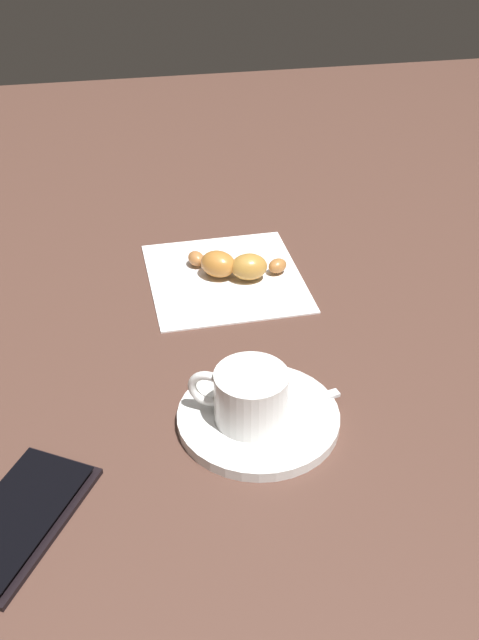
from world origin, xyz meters
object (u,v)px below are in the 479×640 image
Objects in this scene: napkin at (225,277)px; croissant at (234,265)px; sugar_packet at (247,381)px; saucer at (258,418)px; espresso_cup at (249,396)px; cell_phone at (17,518)px; teaspoon at (260,415)px.

croissant is at bearing 80.72° from napkin.
saucer is at bearing 77.63° from sugar_packet.
croissant is at bearing -111.17° from sugar_packet.
sugar_packet is at bearing 170.68° from espresso_cup.
sugar_packet is 0.21m from napkin.
saucer is 1.69× the size of espresso_cup.
croissant is at bearing 144.75° from cell_phone.
napkin is (-0.25, 0.02, -0.03)m from espresso_cup.
napkin is at bearing 175.21° from espresso_cup.
espresso_cup is at bearing 110.81° from cell_phone.
teaspoon is at bearing -5.01° from croissant.
sugar_packet is at bearing -6.70° from croissant.
teaspoon is 0.64× the size of napkin.
sugar_packet is 0.21m from croissant.
saucer is 1.23× the size of croissant.
sugar_packet is 0.24m from cell_phone.
saucer is at bearing -177.32° from teaspoon.
cell_phone is at bearing -70.58° from teaspoon.
napkin is at bearing 177.27° from saucer.
saucer is 2.56× the size of sugar_packet.
teaspoon is (0.00, 0.01, -0.02)m from espresso_cup.
croissant reaches higher than sugar_packet.
espresso_cup is 0.55× the size of cell_phone.
napkin is (-0.25, 0.01, -0.00)m from saucer.
espresso_cup reaches higher than croissant.
cell_phone is (0.08, -0.20, -0.03)m from espresso_cup.
teaspoon is 1.00× the size of croissant.
saucer is at bearing -2.73° from napkin.
saucer is 0.93× the size of cell_phone.
cell_phone is at bearing -69.19° from espresso_cup.
napkin is at bearing 177.37° from teaspoon.
sugar_packet is (-0.05, -0.00, 0.00)m from teaspoon.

